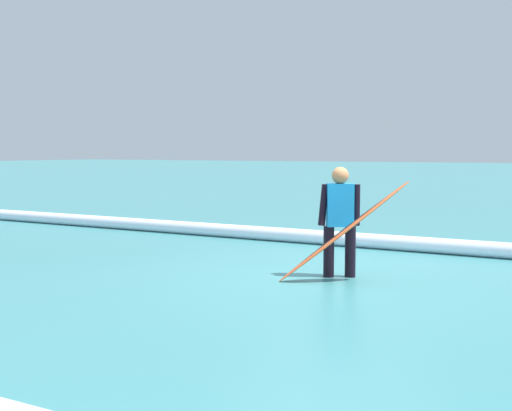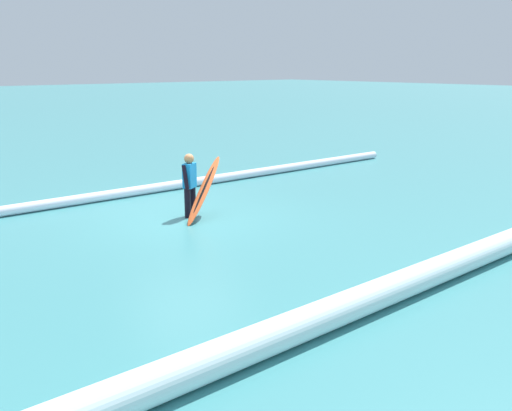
# 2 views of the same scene
# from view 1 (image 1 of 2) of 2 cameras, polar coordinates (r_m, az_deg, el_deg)

# --- Properties ---
(ground_plane) EXTENTS (172.40, 172.40, 0.00)m
(ground_plane) POSITION_cam_1_polar(r_m,az_deg,el_deg) (9.04, 6.16, -5.87)
(ground_plane) COLOR teal
(surfer) EXTENTS (0.46, 0.39, 1.43)m
(surfer) POSITION_cam_1_polar(r_m,az_deg,el_deg) (8.89, 7.01, -0.87)
(surfer) COLOR black
(surfer) RESTS_ON ground_plane
(surfboard) EXTENTS (1.55, 0.99, 1.30)m
(surfboard) POSITION_cam_1_polar(r_m,az_deg,el_deg) (8.56, 7.32, -2.17)
(surfboard) COLOR #E55926
(surfboard) RESTS_ON ground_plane
(wave_crest_foreground) EXTENTS (19.67, 0.48, 0.25)m
(wave_crest_foreground) POSITION_cam_1_polar(r_m,az_deg,el_deg) (11.45, 12.27, -3.10)
(wave_crest_foreground) COLOR white
(wave_crest_foreground) RESTS_ON ground_plane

